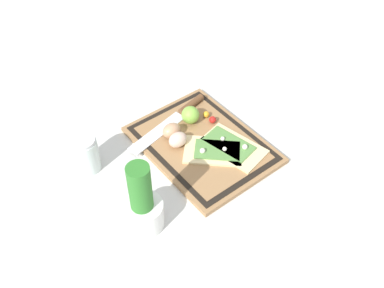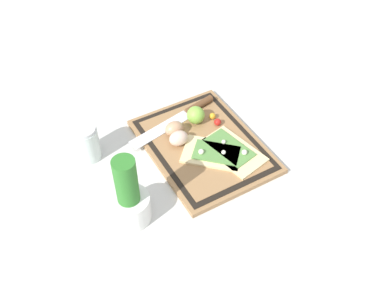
% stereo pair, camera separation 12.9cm
% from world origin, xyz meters
% --- Properties ---
extents(ground_plane, '(6.00, 6.00, 0.00)m').
position_xyz_m(ground_plane, '(0.00, 0.00, 0.00)').
color(ground_plane, silver).
extents(cutting_board, '(0.41, 0.31, 0.02)m').
position_xyz_m(cutting_board, '(0.00, 0.00, 0.01)').
color(cutting_board, '#997047').
rests_on(cutting_board, ground_plane).
extents(pizza_slice_near, '(0.20, 0.15, 0.02)m').
position_xyz_m(pizza_slice_near, '(-0.07, -0.05, 0.02)').
color(pizza_slice_near, beige).
rests_on(pizza_slice_near, cutting_board).
extents(pizza_slice_far, '(0.19, 0.20, 0.02)m').
position_xyz_m(pizza_slice_far, '(-0.05, -0.00, 0.02)').
color(pizza_slice_far, beige).
rests_on(pizza_slice_far, cutting_board).
extents(knife, '(0.09, 0.31, 0.02)m').
position_xyz_m(knife, '(0.13, -0.02, 0.03)').
color(knife, silver).
rests_on(knife, cutting_board).
extents(egg_brown, '(0.04, 0.06, 0.04)m').
position_xyz_m(egg_brown, '(0.08, 0.05, 0.04)').
color(egg_brown, tan).
rests_on(egg_brown, cutting_board).
extents(egg_pink, '(0.04, 0.06, 0.04)m').
position_xyz_m(egg_pink, '(0.04, 0.06, 0.04)').
color(egg_pink, beige).
rests_on(egg_pink, cutting_board).
extents(lime, '(0.05, 0.05, 0.05)m').
position_xyz_m(lime, '(0.09, -0.03, 0.04)').
color(lime, '#7FB742').
rests_on(lime, cutting_board).
extents(cherry_tomato_red, '(0.02, 0.02, 0.02)m').
position_xyz_m(cherry_tomato_red, '(0.05, -0.08, 0.03)').
color(cherry_tomato_red, red).
rests_on(cherry_tomato_red, cutting_board).
extents(cherry_tomato_yellow, '(0.02, 0.02, 0.02)m').
position_xyz_m(cherry_tomato_yellow, '(0.08, -0.08, 0.03)').
color(cherry_tomato_yellow, gold).
rests_on(cherry_tomato_yellow, cutting_board).
extents(herb_pot, '(0.10, 0.10, 0.21)m').
position_xyz_m(herb_pot, '(-0.12, 0.29, 0.07)').
color(herb_pot, white).
rests_on(herb_pot, ground_plane).
extents(sauce_jar, '(0.07, 0.07, 0.11)m').
position_xyz_m(sauce_jar, '(0.14, 0.30, 0.05)').
color(sauce_jar, silver).
rests_on(sauce_jar, ground_plane).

